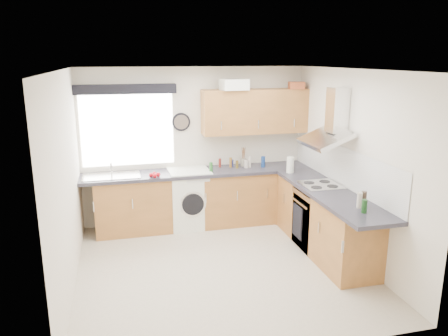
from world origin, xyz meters
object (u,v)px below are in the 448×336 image
object	(u,v)px
upper_cabinets	(255,111)
extractor_hood	(331,124)
oven	(319,218)
washing_machine	(190,198)

from	to	relation	value
upper_cabinets	extractor_hood	bearing A→B (deg)	-63.87
oven	upper_cabinets	world-z (taller)	upper_cabinets
oven	extractor_hood	bearing A→B (deg)	-0.00
upper_cabinets	oven	bearing A→B (deg)	-67.46
washing_machine	oven	bearing A→B (deg)	-37.97
oven	washing_machine	world-z (taller)	washing_machine
oven	extractor_hood	distance (m)	1.35
oven	washing_machine	xyz separation A→B (m)	(-1.65, 1.22, 0.04)
extractor_hood	upper_cabinets	distance (m)	1.48
upper_cabinets	washing_machine	bearing A→B (deg)	-174.55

